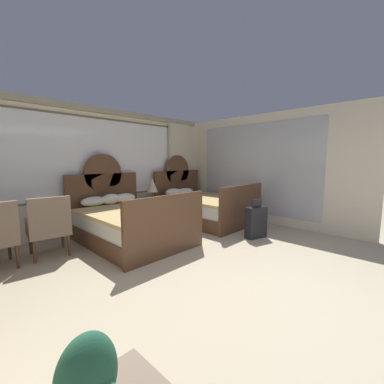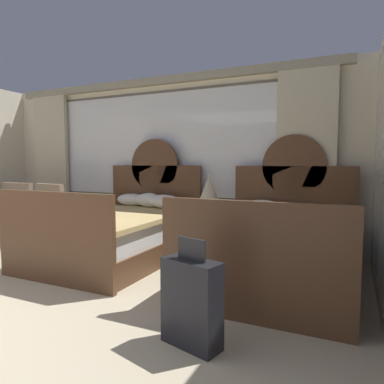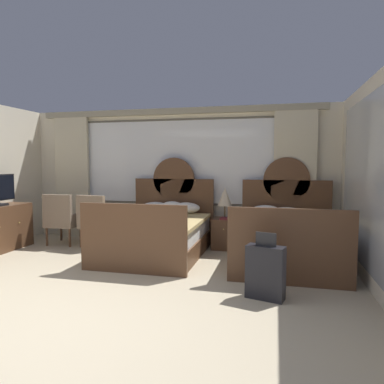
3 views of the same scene
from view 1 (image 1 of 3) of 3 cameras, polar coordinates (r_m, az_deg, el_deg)
ground_plane at (r=3.19m, az=17.86°, el=-22.37°), size 24.00×24.00×0.00m
wall_back_window at (r=5.82m, az=-20.48°, el=5.53°), size 6.30×0.22×2.70m
wall_right_mirror at (r=6.41m, az=16.75°, el=5.12°), size 0.08×4.67×2.70m
bed_near_window at (r=4.94m, az=-14.19°, el=-6.85°), size 1.62×2.19×1.70m
bed_near_mirror at (r=6.33m, az=2.88°, el=-3.59°), size 1.62×2.19×1.70m
nightstand_between_beds at (r=6.11m, az=-8.86°, el=-4.84°), size 0.47×0.49×0.57m
table_lamp_on_nightstand at (r=6.01m, az=-9.19°, el=1.55°), size 0.27×0.27×0.58m
book_on_nightstand at (r=5.99m, az=-8.30°, el=-2.18°), size 0.18×0.26×0.03m
armchair_by_window_left at (r=4.62m, az=-30.19°, el=-6.64°), size 0.65×0.65×1.00m
backpack_on_bench at (r=1.40m, az=-22.88°, el=-35.14°), size 0.27×0.21×0.40m
suitcase_on_floor at (r=5.18m, az=14.59°, el=-6.77°), size 0.48×0.30×0.79m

